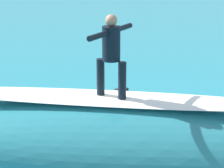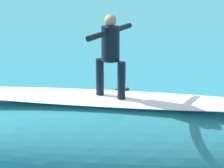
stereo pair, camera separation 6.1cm
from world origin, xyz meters
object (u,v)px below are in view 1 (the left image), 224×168
Objects in this scene: surfboard_paddling at (112,101)px; surfer_paddling at (114,95)px; surfboard_riding at (111,98)px; surfer_riding at (111,50)px.

surfboard_paddling is 1.52× the size of surfer_paddling.
surfboard_riding reaches higher than surfer_paddling.
surfboard_riding is 5.24m from surfer_paddling.
surfer_paddling reaches higher than surfboard_paddling.
surfboard_riding is 0.99m from surfer_riding.
surfboard_paddling is 0.21m from surfer_paddling.
surfboard_riding is 1.25× the size of surfer_paddling.
surfboard_paddling is at bearing -0.00° from surfer_paddling.
surfer_paddling is at bearing -60.93° from surfboard_riding.
surfer_riding is 5.63m from surfer_paddling.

